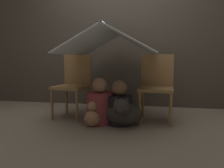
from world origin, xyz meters
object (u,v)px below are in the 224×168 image
Objects in this scene: chair_left at (74,82)px; dog at (123,113)px; person_second at (119,106)px; chair_right at (156,84)px; person_front at (100,105)px.

dog is at bearing -17.33° from chair_left.
person_second is at bearing 118.45° from dog.
dog is at bearing -61.55° from person_second.
chair_left is 0.89m from dog.
chair_right reaches higher than dog.
chair_left is at bearing -175.78° from chair_right.
chair_left is 1.59× the size of person_second.
chair_left is at bearing 149.40° from person_front.
chair_right is (1.15, 0.00, 0.00)m from chair_left.
person_second is at bearing 1.62° from person_front.
chair_left is 0.78m from person_second.
chair_right is at bearing 8.83° from chair_left.
chair_left and chair_right have the same top height.
chair_right is at bearing 43.03° from dog.
chair_right is 1.59× the size of person_second.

